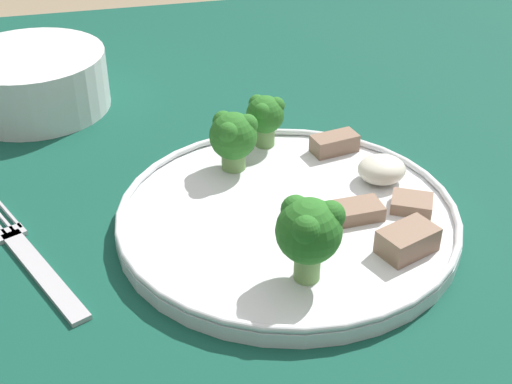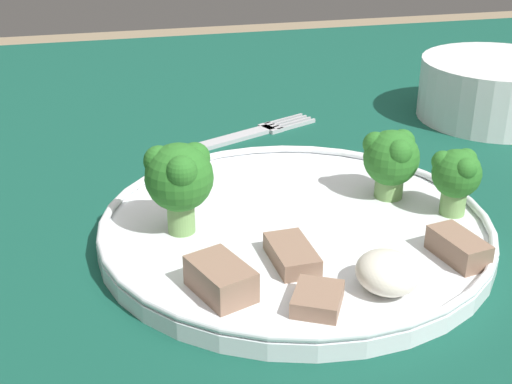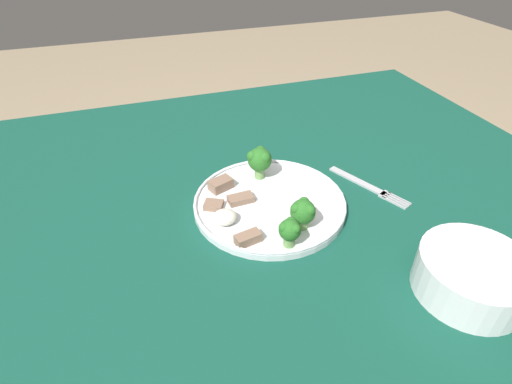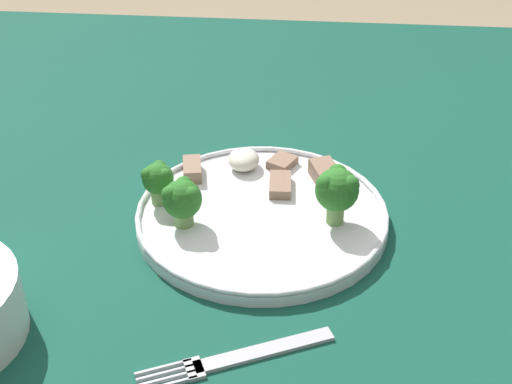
{
  "view_description": "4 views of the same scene",
  "coord_description": "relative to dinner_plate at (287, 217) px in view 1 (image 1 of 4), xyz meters",
  "views": [
    {
      "loc": [
        -0.13,
        -0.47,
        1.07
      ],
      "look_at": [
        -0.02,
        -0.02,
        0.77
      ],
      "focal_mm": 50.0,
      "sensor_mm": 36.0,
      "label": 1
    },
    {
      "loc": [
        0.44,
        -0.15,
        0.98
      ],
      "look_at": [
        0.0,
        -0.04,
        0.77
      ],
      "focal_mm": 50.0,
      "sensor_mm": 36.0,
      "label": 2
    },
    {
      "loc": [
        0.22,
        0.53,
        1.19
      ],
      "look_at": [
        0.03,
        -0.03,
        0.75
      ],
      "focal_mm": 28.0,
      "sensor_mm": 36.0,
      "label": 3
    },
    {
      "loc": [
        -0.63,
        -0.07,
        1.2
      ],
      "look_at": [
        -0.01,
        -0.01,
        0.78
      ],
      "focal_mm": 50.0,
      "sensor_mm": 36.0,
      "label": 4
    }
  ],
  "objects": [
    {
      "name": "broccoli_floret_back_left",
      "position": [
        0.01,
        0.12,
        0.03
      ],
      "size": [
        0.04,
        0.04,
        0.05
      ],
      "color": "#709E56",
      "rests_on": "dinner_plate"
    },
    {
      "name": "cream_bowl",
      "position": [
        -0.2,
        0.28,
        0.02
      ],
      "size": [
        0.16,
        0.16,
        0.06
      ],
      "color": "white",
      "rests_on": "table"
    },
    {
      "name": "fork",
      "position": [
        -0.21,
        0.0,
        -0.01
      ],
      "size": [
        0.09,
        0.17,
        0.0
      ],
      "color": "#B2B2B7",
      "rests_on": "table"
    },
    {
      "name": "table",
      "position": [
        -0.01,
        0.01,
        -0.09
      ],
      "size": [
        1.29,
        1.15,
        0.73
      ],
      "color": "#114738",
      "rests_on": "ground_plane"
    },
    {
      "name": "meat_slice_middle_slice",
      "position": [
        0.1,
        -0.02,
        0.01
      ],
      "size": [
        0.04,
        0.04,
        0.01
      ],
      "color": "#846651",
      "rests_on": "dinner_plate"
    },
    {
      "name": "broccoli_floret_near_rim_left",
      "position": [
        -0.03,
        0.08,
        0.04
      ],
      "size": [
        0.04,
        0.04,
        0.05
      ],
      "color": "#709E56",
      "rests_on": "dinner_plate"
    },
    {
      "name": "sauce_dollop",
      "position": [
        0.09,
        0.03,
        0.01
      ],
      "size": [
        0.04,
        0.04,
        0.02
      ],
      "color": "silver",
      "rests_on": "dinner_plate"
    },
    {
      "name": "meat_slice_front_slice",
      "position": [
        0.07,
        0.09,
        0.01
      ],
      "size": [
        0.05,
        0.03,
        0.02
      ],
      "color": "#846651",
      "rests_on": "dinner_plate"
    },
    {
      "name": "dinner_plate",
      "position": [
        0.0,
        0.0,
        0.0
      ],
      "size": [
        0.28,
        0.28,
        0.02
      ],
      "color": "white",
      "rests_on": "table"
    },
    {
      "name": "broccoli_floret_center_left",
      "position": [
        -0.01,
        -0.08,
        0.05
      ],
      "size": [
        0.05,
        0.05,
        0.07
      ],
      "color": "#709E56",
      "rests_on": "dinner_plate"
    },
    {
      "name": "meat_slice_rear_slice",
      "position": [
        0.07,
        -0.07,
        0.01
      ],
      "size": [
        0.05,
        0.04,
        0.02
      ],
      "color": "#846651",
      "rests_on": "dinner_plate"
    },
    {
      "name": "meat_slice_edge_slice",
      "position": [
        0.05,
        -0.02,
        0.01
      ],
      "size": [
        0.05,
        0.03,
        0.01
      ],
      "color": "#846651",
      "rests_on": "dinner_plate"
    }
  ]
}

